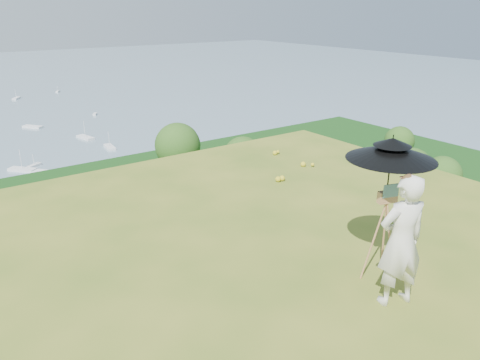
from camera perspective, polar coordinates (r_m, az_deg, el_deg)
ground at (r=6.51m, az=4.22°, el=-15.65°), size 14.00×14.00×0.00m
wildflowers at (r=6.63m, az=2.82°, el=-14.21°), size 10.00×10.50×0.12m
painter at (r=6.54m, az=19.05°, el=-7.06°), size 0.78×0.63×1.86m
field_easel at (r=7.12m, az=17.07°, el=-6.06°), size 0.71×0.71×1.52m
sun_umbrella at (r=6.78m, az=17.78°, el=1.39°), size 1.57×1.57×0.95m
painter_cap at (r=6.20m, az=19.97°, el=0.17°), size 0.27×0.30×0.10m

